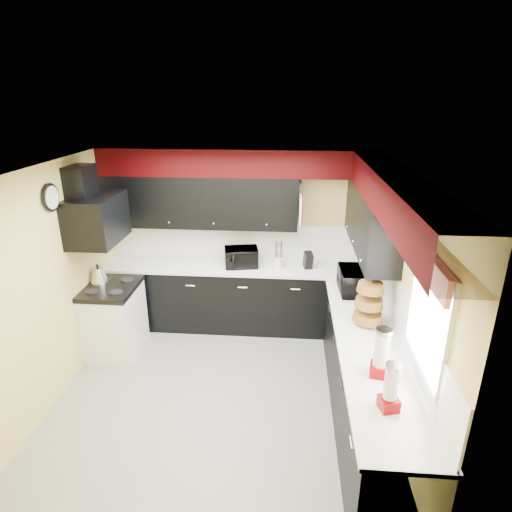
{
  "coord_description": "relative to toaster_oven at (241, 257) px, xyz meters",
  "views": [
    {
      "loc": [
        0.69,
        -3.89,
        3.17
      ],
      "look_at": [
        0.31,
        0.84,
        1.34
      ],
      "focal_mm": 30.0,
      "sensor_mm": 36.0,
      "label": 1
    }
  ],
  "objects": [
    {
      "name": "dispenser_b",
      "position": [
        1.42,
        -2.71,
        0.05
      ],
      "size": [
        0.16,
        0.16,
        0.36
      ],
      "primitive_type": null,
      "rotation": [
        0.0,
        0.0,
        0.25
      ],
      "color": "maroon",
      "rests_on": "counter_right"
    },
    {
      "name": "baskets",
      "position": [
        1.46,
        -1.43,
        0.11
      ],
      "size": [
        0.27,
        0.27,
        0.5
      ],
      "primitive_type": null,
      "color": "brown",
      "rests_on": "upper_right"
    },
    {
      "name": "wall_back",
      "position": [
        -0.06,
        0.32,
        0.18
      ],
      "size": [
        3.6,
        0.06,
        2.5
      ],
      "primitive_type": "cube",
      "color": "#E0C666",
      "rests_on": "ground"
    },
    {
      "name": "pan_top",
      "position": [
        0.76,
        0.07,
        0.93
      ],
      "size": [
        0.03,
        0.22,
        0.4
      ],
      "primitive_type": null,
      "color": "black",
      "rests_on": "upper_back"
    },
    {
      "name": "kettle",
      "position": [
        -1.74,
        -0.62,
        -0.05
      ],
      "size": [
        0.24,
        0.24,
        0.19
      ],
      "primitive_type": null,
      "rotation": [
        0.0,
        0.0,
        0.12
      ],
      "color": "#B2B2B7",
      "rests_on": "cooktop"
    },
    {
      "name": "counter_back",
      "position": [
        -0.06,
        0.02,
        -0.15
      ],
      "size": [
        3.62,
        0.64,
        0.04
      ],
      "primitive_type": "cube",
      "color": "white",
      "rests_on": "cab_back"
    },
    {
      "name": "cab_right",
      "position": [
        1.44,
        -1.78,
        -0.62
      ],
      "size": [
        0.6,
        3.0,
        0.9
      ],
      "primitive_type": "cube",
      "color": "black",
      "rests_on": "ground"
    },
    {
      "name": "window",
      "position": [
        1.73,
        -2.38,
        0.48
      ],
      "size": [
        0.03,
        0.86,
        0.96
      ],
      "primitive_type": null,
      "color": "white",
      "rests_on": "wall_right"
    },
    {
      "name": "pan_low",
      "position": [
        0.76,
        0.2,
        0.65
      ],
      "size": [
        0.03,
        0.24,
        0.42
      ],
      "primitive_type": null,
      "color": "black",
      "rests_on": "upper_back"
    },
    {
      "name": "dispenser_a",
      "position": [
        1.43,
        -2.3,
        0.08
      ],
      "size": [
        0.18,
        0.18,
        0.42
      ],
      "primitive_type": null,
      "rotation": [
        0.0,
        0.0,
        -0.2
      ],
      "color": "#710004",
      "rests_on": "counter_right"
    },
    {
      "name": "ceiling",
      "position": [
        -0.06,
        -1.48,
        1.43
      ],
      "size": [
        3.6,
        3.6,
        0.06
      ],
      "primitive_type": "cube",
      "color": "white",
      "rests_on": "wall_back"
    },
    {
      "name": "upper_back",
      "position": [
        -0.56,
        0.15,
        0.73
      ],
      "size": [
        2.6,
        0.35,
        0.7
      ],
      "primitive_type": "cube",
      "color": "black",
      "rests_on": "wall_back"
    },
    {
      "name": "toaster_oven",
      "position": [
        0.0,
        0.0,
        0.0
      ],
      "size": [
        0.5,
        0.44,
        0.26
      ],
      "primitive_type": "imported",
      "rotation": [
        0.0,
        0.0,
        0.18
      ],
      "color": "black",
      "rests_on": "counter_back"
    },
    {
      "name": "counter_right",
      "position": [
        1.44,
        -1.78,
        -0.15
      ],
      "size": [
        0.64,
        3.02,
        0.04
      ],
      "primitive_type": "cube",
      "color": "white",
      "rests_on": "cab_right"
    },
    {
      "name": "cab_back",
      "position": [
        -0.06,
        0.02,
        -0.62
      ],
      "size": [
        3.6,
        0.6,
        0.9
      ],
      "primitive_type": "cube",
      "color": "black",
      "rests_on": "ground"
    },
    {
      "name": "clock",
      "position": [
        -1.83,
        -1.23,
        1.08
      ],
      "size": [
        0.03,
        0.3,
        0.3
      ],
      "primitive_type": null,
      "color": "black",
      "rests_on": "wall_left"
    },
    {
      "name": "hood",
      "position": [
        -1.61,
        -0.73,
        0.71
      ],
      "size": [
        0.5,
        0.78,
        0.55
      ],
      "primitive_type": "cube",
      "color": "black",
      "rests_on": "wall_left"
    },
    {
      "name": "splash_back",
      "position": [
        -0.06,
        0.31,
        0.12
      ],
      "size": [
        3.6,
        0.02,
        0.5
      ],
      "primitive_type": "cube",
      "color": "white",
      "rests_on": "counter_back"
    },
    {
      "name": "soffit_back",
      "position": [
        -0.06,
        0.14,
        1.26
      ],
      "size": [
        3.6,
        0.36,
        0.35
      ],
      "primitive_type": "cube",
      "color": "black",
      "rests_on": "wall_back"
    },
    {
      "name": "microwave",
      "position": [
        1.42,
        -0.68,
        0.01
      ],
      "size": [
        0.36,
        0.52,
        0.28
      ],
      "primitive_type": "imported",
      "rotation": [
        0.0,
        0.0,
        1.61
      ],
      "color": "black",
      "rests_on": "counter_right"
    },
    {
      "name": "wall_left",
      "position": [
        -1.86,
        -1.48,
        0.18
      ],
      "size": [
        0.06,
        3.6,
        2.5
      ],
      "primitive_type": "cube",
      "color": "#E0C666",
      "rests_on": "ground"
    },
    {
      "name": "ground",
      "position": [
        -0.06,
        -1.48,
        -1.07
      ],
      "size": [
        3.6,
        3.6,
        0.0
      ],
      "primitive_type": "plane",
      "color": "gray",
      "rests_on": "ground"
    },
    {
      "name": "pan_mid",
      "position": [
        0.76,
        -0.06,
        0.68
      ],
      "size": [
        0.03,
        0.28,
        0.46
      ],
      "primitive_type": null,
      "color": "black",
      "rests_on": "upper_back"
    },
    {
      "name": "wall_right",
      "position": [
        1.74,
        -1.48,
        0.18
      ],
      "size": [
        0.06,
        3.6,
        2.5
      ],
      "primitive_type": "cube",
      "color": "#E0C666",
      "rests_on": "ground"
    },
    {
      "name": "utensil_crock",
      "position": [
        0.51,
        0.0,
        -0.06
      ],
      "size": [
        0.14,
        0.14,
        0.14
      ],
      "primitive_type": "cylinder",
      "rotation": [
        0.0,
        0.0,
        0.09
      ],
      "color": "silver",
      "rests_on": "counter_back"
    },
    {
      "name": "knife_block",
      "position": [
        0.9,
        -0.01,
        -0.01
      ],
      "size": [
        0.13,
        0.16,
        0.23
      ],
      "primitive_type": "cube",
      "rotation": [
        0.0,
        0.0,
        0.22
      ],
      "color": "black",
      "rests_on": "counter_back"
    },
    {
      "name": "cooktop",
      "position": [
        -1.56,
        -0.73,
        -0.18
      ],
      "size": [
        0.62,
        0.77,
        0.06
      ],
      "primitive_type": "cube",
      "color": "black",
      "rests_on": "stove"
    },
    {
      "name": "cut_board",
      "position": [
        0.77,
        -0.18,
        0.73
      ],
      "size": [
        0.03,
        0.26,
        0.35
      ],
      "primitive_type": "cube",
      "color": "white",
      "rests_on": "upper_back"
    },
    {
      "name": "soffit_right",
      "position": [
        1.56,
        -1.66,
        1.26
      ],
      "size": [
        0.36,
        3.24,
        0.35
      ],
      "primitive_type": "cube",
      "color": "black",
      "rests_on": "wall_right"
    },
    {
      "name": "splash_right",
      "position": [
        1.73,
        -1.48,
        0.12
      ],
      "size": [
        0.02,
        3.6,
        0.5
      ],
      "primitive_type": "cube",
      "color": "white",
      "rests_on": "counter_right"
    },
    {
      "name": "deco_plate",
      "position": [
        1.71,
        -1.83,
        1.18
      ],
      "size": [
        0.03,
        0.24,
        0.24
      ],
      "primitive_type": null,
      "color": "white",
      "rests_on": "wall_right"
    },
    {
      "name": "upper_right",
      "position": [
        1.57,
        -0.58,
        0.73
      ],
      "size": [
        0.35,
        1.8,
        0.7
      ],
      "primitive_type": "cube",
      "color": "black",
      "rests_on": "wall_right"
    },
    {
      "name": "valance",
      "position": [
        1.67,
        -2.38,
        0.88
      ],
      "size": [
        0.04,
        0.88,
        0.2
      ],
      "primitive_type": "cube",
      "color": "red",
      "rests_on": "wall_right"
    },
    {
      "name": "stove",
      "position": [
        -1.56,
        -0.73,
        -0.64
      ],
      "size": [
        0.6,
        0.75,
        0.86
      ],
      "primitive_type": "cube",
      "color": "white",
      "rests_on": "ground"
    },
    {
      "name": "hood_duct",
      "position": [
        -1.74,
        -0.73,
        1.13
      ],
      "size": [
        0.24,
        0.4,
        0.4
      ],
      "primitive_type": "cube",
      "color": "black",
      "rests_on": "wall_left"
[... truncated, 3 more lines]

